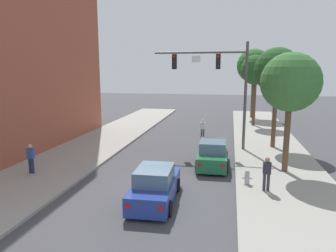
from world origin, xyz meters
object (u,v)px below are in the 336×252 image
car_lead_green (212,155)px  fire_hydrant (247,177)px  street_tree_farthest (254,66)px  pedestrian_crossing_road (203,128)px  car_following_blue (155,186)px  street_tree_second (277,71)px  street_tree_nearest (290,83)px  street_tree_third (256,70)px  pedestrian_sidewalk_right_walker (267,172)px  traffic_signal_mast (219,76)px  pedestrian_sidewalk_left_walker (31,157)px

car_lead_green → fire_hydrant: (1.90, -3.10, -0.22)m
street_tree_farthest → pedestrian_crossing_road: bearing=-111.1°
car_following_blue → street_tree_second: (6.30, 10.91, 4.95)m
street_tree_nearest → street_tree_third: (-0.75, 14.91, 0.60)m
street_tree_third → street_tree_farthest: bearing=88.3°
car_following_blue → pedestrian_crossing_road: size_ratio=2.62×
pedestrian_sidewalk_right_walker → car_lead_green: bearing=125.2°
car_lead_green → car_following_blue: (-2.17, -5.74, 0.00)m
traffic_signal_mast → pedestrian_crossing_road: 5.77m
traffic_signal_mast → street_tree_nearest: traffic_signal_mast is taller
traffic_signal_mast → pedestrian_crossing_road: bearing=111.9°
car_following_blue → pedestrian_sidewalk_right_walker: pedestrian_sidewalk_right_walker is taller
fire_hydrant → pedestrian_sidewalk_right_walker: bearing=-42.8°
street_tree_nearest → street_tree_second: size_ratio=0.91×
pedestrian_crossing_road → street_tree_nearest: 10.53m
pedestrian_crossing_road → street_tree_third: 9.52m
car_lead_green → pedestrian_crossing_road: pedestrian_crossing_road is taller
car_lead_green → pedestrian_sidewalk_left_walker: size_ratio=2.61×
traffic_signal_mast → street_tree_second: traffic_signal_mast is taller
pedestrian_crossing_road → street_tree_second: size_ratio=0.23×
traffic_signal_mast → pedestrian_sidewalk_left_walker: bearing=-141.5°
pedestrian_sidewalk_right_walker → street_tree_farthest: street_tree_farthest is taller
car_following_blue → fire_hydrant: 4.86m
pedestrian_crossing_road → street_tree_second: street_tree_second is taller
street_tree_third → street_tree_farthest: size_ratio=0.88×
pedestrian_sidewalk_left_walker → street_tree_second: 17.04m
car_lead_green → pedestrian_sidewalk_right_walker: 4.75m
fire_hydrant → street_tree_second: (2.23, 8.27, 5.16)m
street_tree_third → fire_hydrant: bearing=-94.7°
pedestrian_crossing_road → street_tree_farthest: size_ratio=0.20×
pedestrian_crossing_road → street_tree_farthest: bearing=68.9°
pedestrian_sidewalk_left_walker → pedestrian_crossing_road: pedestrian_sidewalk_left_walker is taller
pedestrian_sidewalk_left_walker → street_tree_farthest: street_tree_farthest is taller
street_tree_second → pedestrian_crossing_road: bearing=156.9°
pedestrian_sidewalk_right_walker → fire_hydrant: bearing=137.2°
car_following_blue → pedestrian_crossing_road: 13.23m
pedestrian_crossing_road → street_tree_third: (4.58, 6.84, 4.77)m
car_lead_green → street_tree_third: size_ratio=0.60×
pedestrian_sidewalk_left_walker → street_tree_farthest: size_ratio=0.20×
pedestrian_crossing_road → pedestrian_sidewalk_right_walker: size_ratio=1.00×
pedestrian_sidewalk_right_walker → street_tree_second: 10.24m
traffic_signal_mast → fire_hydrant: size_ratio=10.42×
fire_hydrant → car_following_blue: bearing=-147.0°
traffic_signal_mast → fire_hydrant: (1.79, -7.14, -4.83)m
car_lead_green → pedestrian_sidewalk_left_walker: pedestrian_sidewalk_left_walker is taller
car_lead_green → pedestrian_sidewalk_right_walker: pedestrian_sidewalk_right_walker is taller
traffic_signal_mast → street_tree_nearest: size_ratio=1.14×
street_tree_farthest → pedestrian_sidewalk_left_walker: bearing=-119.2°
fire_hydrant → street_tree_nearest: size_ratio=0.11×
traffic_signal_mast → fire_hydrant: bearing=-76.0°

